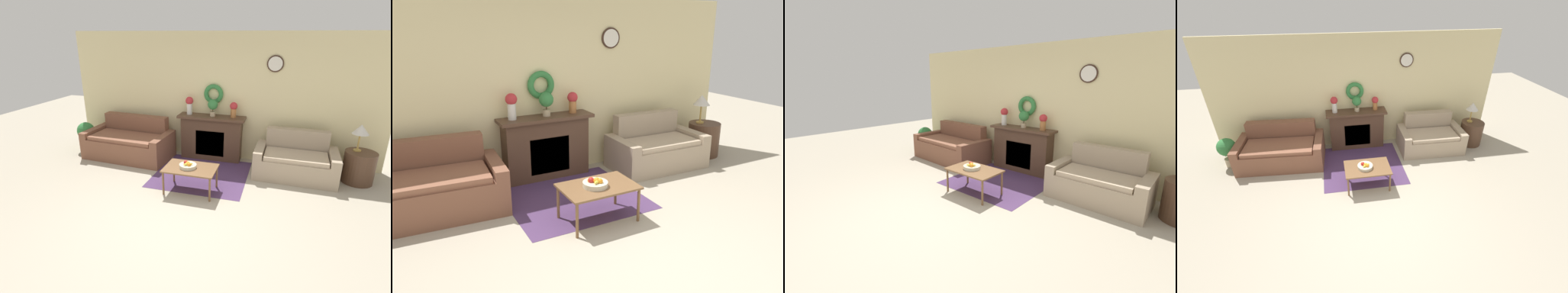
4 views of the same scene
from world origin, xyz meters
TOP-DOWN VIEW (x-y plane):
  - ground_plane at (0.00, 0.00)m, footprint 16.00×16.00m
  - floor_rug at (-0.06, 1.70)m, footprint 1.80×1.70m
  - wall_back at (0.00, 2.78)m, footprint 6.80×0.16m
  - fireplace at (-0.09, 2.58)m, footprint 1.45×0.41m
  - couch_left at (-1.88, 2.15)m, footprint 1.95×1.09m
  - loveseat_right at (1.70, 2.15)m, footprint 1.56×0.92m
  - coffee_table at (-0.06, 0.98)m, footprint 0.91×0.60m
  - fruit_bowl at (-0.11, 0.96)m, footprint 0.30×0.30m
  - side_table_by_loveseat at (2.84, 2.22)m, footprint 0.56×0.56m
  - table_lamp at (2.77, 2.27)m, footprint 0.29×0.29m
  - vase_on_mantel_left at (-0.59, 2.58)m, footprint 0.17×0.17m
  - vase_on_mantel_right at (0.38, 2.58)m, footprint 0.16×0.16m
  - potted_plant_on_mantel at (-0.06, 2.56)m, footprint 0.22×0.22m

SIDE VIEW (x-z plane):
  - ground_plane at x=0.00m, z-range 0.00..0.00m
  - floor_rug at x=-0.06m, z-range 0.00..0.01m
  - side_table_by_loveseat at x=2.84m, z-range 0.00..0.60m
  - loveseat_right at x=1.70m, z-range -0.13..0.74m
  - couch_left at x=-1.88m, z-range -0.13..0.76m
  - coffee_table at x=-0.06m, z-range 0.18..0.64m
  - fireplace at x=-0.09m, z-range 0.01..0.98m
  - fruit_bowl at x=-0.11m, z-range 0.44..0.56m
  - table_lamp at x=2.77m, z-range 0.75..1.26m
  - vase_on_mantel_right at x=0.38m, z-range 1.00..1.33m
  - vase_on_mantel_left at x=-0.59m, z-range 1.01..1.40m
  - potted_plant_on_mantel at x=-0.06m, z-range 1.03..1.39m
  - wall_back at x=0.00m, z-range 0.00..2.70m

